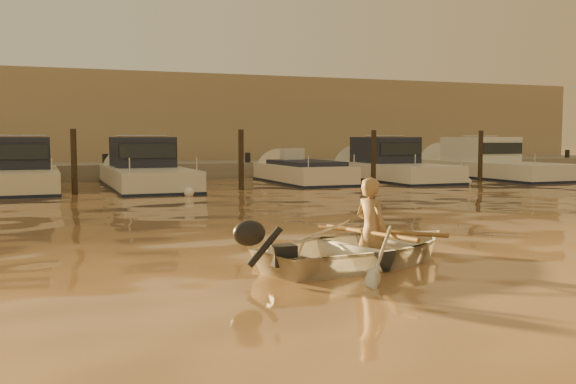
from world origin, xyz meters
name	(u,v)px	position (x,y,z in m)	size (l,w,h in m)	color
ground_plane	(554,266)	(0.00, 0.00, 0.00)	(160.00, 160.00, 0.00)	#95653B
dinghy	(366,247)	(-2.28, 1.11, 0.22)	(2.36, 3.30, 0.68)	silver
person	(371,231)	(-2.19, 1.14, 0.44)	(0.54, 0.36, 1.49)	#9D754E
outboard_motor	(282,255)	(-3.71, 0.65, 0.28)	(0.90, 0.40, 0.70)	black
oar_port	(379,231)	(-2.04, 1.19, 0.42)	(0.06, 0.06, 2.10)	brown
oar_starboard	(369,233)	(-2.24, 1.13, 0.42)	(0.06, 0.06, 2.10)	brown
moored_boat_1	(21,171)	(-7.04, 16.00, 0.62)	(2.25, 6.70, 1.75)	beige
moored_boat_2	(145,169)	(-3.03, 16.00, 0.62)	(2.50, 8.29, 1.75)	silver
moored_boat_3	(303,177)	(2.93, 16.00, 0.22)	(2.18, 6.24, 0.95)	#EFDEC8
moored_boat_4	(393,165)	(6.90, 16.00, 0.62)	(2.44, 7.47, 1.75)	white
moored_boat_5	(491,163)	(11.78, 16.00, 0.62)	(2.62, 8.67, 1.75)	silver
piling_1	(74,165)	(-5.50, 13.80, 0.90)	(0.18, 0.18, 2.20)	#2D2319
piling_2	(241,163)	(-0.20, 13.80, 0.90)	(0.18, 0.18, 2.20)	#2D2319
piling_3	(373,161)	(4.80, 13.80, 0.90)	(0.18, 0.18, 2.20)	#2D2319
piling_4	(480,159)	(9.50, 13.80, 0.90)	(0.18, 0.18, 2.20)	#2D2319
fender_c	(189,192)	(-2.34, 12.15, 0.10)	(0.30, 0.30, 0.30)	white
fender_d	(342,184)	(3.55, 13.77, 0.10)	(0.30, 0.30, 0.30)	#CD5618
fender_e	(467,182)	(8.21, 12.85, 0.10)	(0.30, 0.30, 0.30)	silver
quay	(195,173)	(0.00, 21.50, 0.15)	(52.00, 4.00, 1.00)	gray
waterfront_building	(171,125)	(0.00, 27.00, 2.40)	(46.00, 7.00, 4.80)	#9E8466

